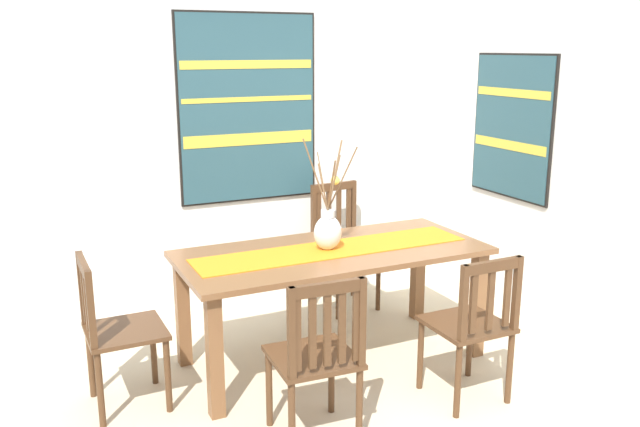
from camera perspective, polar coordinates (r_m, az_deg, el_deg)
The scene contains 12 objects.
ground_plane at distance 3.89m, azimuth 3.04°, elevation -16.86°, with size 6.40×6.40×0.03m, color beige.
wall_back at distance 5.08m, azimuth -6.84°, elevation 6.82°, with size 6.40×0.12×2.70m, color silver.
wall_side at distance 4.58m, azimuth 24.30°, elevation 4.89°, with size 0.12×6.40×2.70m, color silver.
dining_table at distance 4.22m, azimuth 1.07°, elevation -4.49°, with size 1.92×0.86×0.75m.
table_runner at distance 4.19m, azimuth 1.07°, elevation -3.06°, with size 1.77×0.36×0.01m, color orange.
centerpiece_vase at distance 4.15m, azimuth 0.69°, elevation -1.28°, with size 0.30×0.24×0.71m.
chair_0 at distance 3.90m, azimuth 12.86°, elevation -9.20°, with size 0.42×0.42×0.88m.
chair_1 at distance 3.90m, azimuth -17.05°, elevation -9.43°, with size 0.42×0.42×0.88m.
chair_2 at distance 5.18m, azimuth 1.90°, elevation -2.64°, with size 0.45×0.45×0.96m.
chair_3 at distance 3.41m, azimuth -0.23°, elevation -12.00°, with size 0.44×0.44×0.91m.
painting_on_back_wall at distance 5.02m, azimuth -6.16°, elevation 8.89°, with size 1.06×0.05×1.38m.
painting_on_side_wall at distance 5.17m, azimuth 16.09°, elevation 7.14°, with size 0.05×0.83×1.05m.
Camera 1 is at (-1.61, -2.92, 1.98)m, focal length 37.51 mm.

